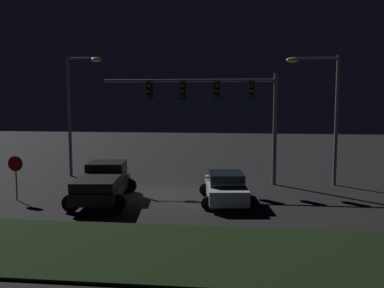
{
  "coord_description": "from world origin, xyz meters",
  "views": [
    {
      "loc": [
        3.98,
        -22.5,
        5.09
      ],
      "look_at": [
        1.26,
        0.96,
        2.57
      ],
      "focal_mm": 40.51,
      "sensor_mm": 36.0,
      "label": 1
    }
  ],
  "objects_px": {
    "traffic_signal_gantry": "(217,99)",
    "car_sedan": "(226,188)",
    "street_lamp_left": "(76,101)",
    "street_lamp_right": "(325,103)",
    "pickup_truck": "(103,181)",
    "stop_sign": "(16,169)"
  },
  "relations": [
    {
      "from": "traffic_signal_gantry",
      "to": "car_sedan",
      "type": "bearing_deg",
      "value": -81.52
    },
    {
      "from": "traffic_signal_gantry",
      "to": "street_lamp_left",
      "type": "distance_m",
      "value": 9.23
    },
    {
      "from": "street_lamp_right",
      "to": "traffic_signal_gantry",
      "type": "bearing_deg",
      "value": -177.46
    },
    {
      "from": "pickup_truck",
      "to": "street_lamp_right",
      "type": "distance_m",
      "value": 13.29
    },
    {
      "from": "traffic_signal_gantry",
      "to": "street_lamp_left",
      "type": "relative_size",
      "value": 1.33
    },
    {
      "from": "car_sedan",
      "to": "street_lamp_left",
      "type": "relative_size",
      "value": 0.59
    },
    {
      "from": "pickup_truck",
      "to": "stop_sign",
      "type": "bearing_deg",
      "value": 88.23
    },
    {
      "from": "pickup_truck",
      "to": "street_lamp_right",
      "type": "xyz_separation_m",
      "value": [
        11.54,
        5.37,
        3.82
      ]
    },
    {
      "from": "car_sedan",
      "to": "street_lamp_right",
      "type": "distance_m",
      "value": 8.48
    },
    {
      "from": "pickup_truck",
      "to": "car_sedan",
      "type": "bearing_deg",
      "value": -93.57
    },
    {
      "from": "traffic_signal_gantry",
      "to": "street_lamp_right",
      "type": "relative_size",
      "value": 1.38
    },
    {
      "from": "car_sedan",
      "to": "street_lamp_left",
      "type": "height_order",
      "value": "street_lamp_left"
    },
    {
      "from": "pickup_truck",
      "to": "street_lamp_left",
      "type": "distance_m",
      "value": 8.39
    },
    {
      "from": "traffic_signal_gantry",
      "to": "pickup_truck",
      "type": "bearing_deg",
      "value": -136.33
    },
    {
      "from": "car_sedan",
      "to": "street_lamp_right",
      "type": "bearing_deg",
      "value": -54.88
    },
    {
      "from": "traffic_signal_gantry",
      "to": "stop_sign",
      "type": "bearing_deg",
      "value": -150.37
    },
    {
      "from": "car_sedan",
      "to": "traffic_signal_gantry",
      "type": "relative_size",
      "value": 0.44
    },
    {
      "from": "car_sedan",
      "to": "pickup_truck",
      "type": "bearing_deg",
      "value": 86.34
    },
    {
      "from": "pickup_truck",
      "to": "car_sedan",
      "type": "height_order",
      "value": "pickup_truck"
    },
    {
      "from": "pickup_truck",
      "to": "traffic_signal_gantry",
      "type": "height_order",
      "value": "traffic_signal_gantry"
    },
    {
      "from": "traffic_signal_gantry",
      "to": "stop_sign",
      "type": "height_order",
      "value": "traffic_signal_gantry"
    },
    {
      "from": "stop_sign",
      "to": "traffic_signal_gantry",
      "type": "bearing_deg",
      "value": 29.63
    }
  ]
}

